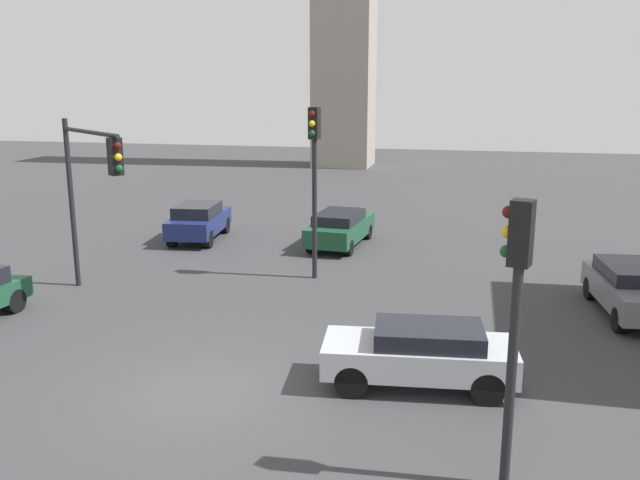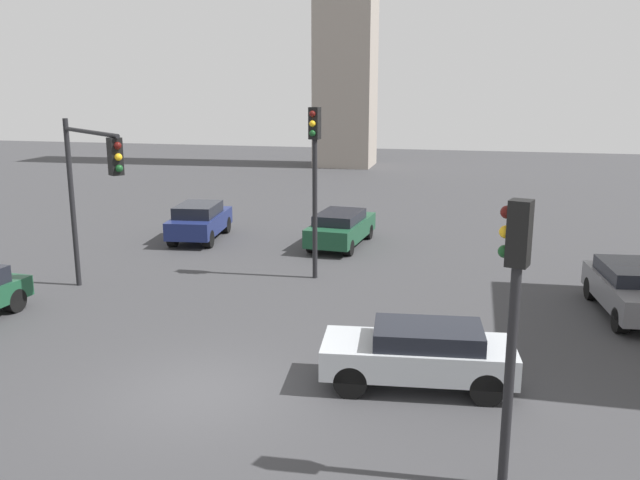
{
  "view_description": "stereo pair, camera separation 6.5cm",
  "coord_description": "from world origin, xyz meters",
  "px_view_note": "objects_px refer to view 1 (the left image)",
  "views": [
    {
      "loc": [
        5.32,
        -12.22,
        6.37
      ],
      "look_at": [
        1.25,
        5.96,
        2.0
      ],
      "focal_mm": 37.99,
      "sensor_mm": 36.0,
      "label": 1
    },
    {
      "loc": [
        5.38,
        -12.2,
        6.37
      ],
      "look_at": [
        1.25,
        5.96,
        2.0
      ],
      "focal_mm": 37.99,
      "sensor_mm": 36.0,
      "label": 2
    }
  ],
  "objects_px": {
    "car_2": "(199,221)",
    "traffic_light_3": "(314,162)",
    "car_1": "(421,353)",
    "traffic_light_0": "(91,174)",
    "car_4": "(340,227)",
    "car_3": "(632,289)",
    "traffic_light_2": "(516,291)"
  },
  "relations": [
    {
      "from": "car_2",
      "to": "traffic_light_3",
      "type": "bearing_deg",
      "value": -132.8
    },
    {
      "from": "car_1",
      "to": "traffic_light_0",
      "type": "bearing_deg",
      "value": -27.46
    },
    {
      "from": "traffic_light_3",
      "to": "car_4",
      "type": "xyz_separation_m",
      "value": [
        -0.03,
        4.63,
        -3.12
      ]
    },
    {
      "from": "traffic_light_3",
      "to": "car_2",
      "type": "distance_m",
      "value": 7.95
    },
    {
      "from": "traffic_light_3",
      "to": "car_2",
      "type": "relative_size",
      "value": 1.35
    },
    {
      "from": "car_2",
      "to": "car_3",
      "type": "relative_size",
      "value": 0.97
    },
    {
      "from": "traffic_light_0",
      "to": "traffic_light_2",
      "type": "bearing_deg",
      "value": 5.01
    },
    {
      "from": "traffic_light_0",
      "to": "traffic_light_3",
      "type": "relative_size",
      "value": 0.95
    },
    {
      "from": "car_3",
      "to": "car_4",
      "type": "relative_size",
      "value": 0.95
    },
    {
      "from": "traffic_light_3",
      "to": "car_3",
      "type": "xyz_separation_m",
      "value": [
        9.44,
        -1.62,
        -3.1
      ]
    },
    {
      "from": "car_1",
      "to": "car_2",
      "type": "relative_size",
      "value": 1.01
    },
    {
      "from": "traffic_light_2",
      "to": "traffic_light_0",
      "type": "bearing_deg",
      "value": -15.79
    },
    {
      "from": "traffic_light_3",
      "to": "car_1",
      "type": "bearing_deg",
      "value": 36.91
    },
    {
      "from": "traffic_light_0",
      "to": "car_2",
      "type": "height_order",
      "value": "traffic_light_0"
    },
    {
      "from": "traffic_light_2",
      "to": "traffic_light_3",
      "type": "distance_m",
      "value": 12.29
    },
    {
      "from": "traffic_light_0",
      "to": "car_4",
      "type": "height_order",
      "value": "traffic_light_0"
    },
    {
      "from": "traffic_light_0",
      "to": "car_3",
      "type": "xyz_separation_m",
      "value": [
        15.23,
        1.94,
        -2.99
      ]
    },
    {
      "from": "traffic_light_0",
      "to": "car_4",
      "type": "bearing_deg",
      "value": 92.55
    },
    {
      "from": "traffic_light_2",
      "to": "car_4",
      "type": "distance_m",
      "value": 16.72
    },
    {
      "from": "traffic_light_0",
      "to": "traffic_light_2",
      "type": "height_order",
      "value": "traffic_light_0"
    },
    {
      "from": "car_1",
      "to": "car_2",
      "type": "xyz_separation_m",
      "value": [
        -9.95,
        11.87,
        0.06
      ]
    },
    {
      "from": "traffic_light_0",
      "to": "car_2",
      "type": "bearing_deg",
      "value": 128.43
    },
    {
      "from": "traffic_light_0",
      "to": "car_4",
      "type": "xyz_separation_m",
      "value": [
        5.76,
        8.19,
        -3.01
      ]
    },
    {
      "from": "traffic_light_2",
      "to": "car_2",
      "type": "bearing_deg",
      "value": -36.03
    },
    {
      "from": "car_4",
      "to": "traffic_light_2",
      "type": "bearing_deg",
      "value": -154.4
    },
    {
      "from": "car_1",
      "to": "car_4",
      "type": "xyz_separation_m",
      "value": [
        -4.08,
        12.12,
        -0.0
      ]
    },
    {
      "from": "traffic_light_0",
      "to": "car_1",
      "type": "bearing_deg",
      "value": 15.91
    },
    {
      "from": "traffic_light_3",
      "to": "car_3",
      "type": "height_order",
      "value": "traffic_light_3"
    },
    {
      "from": "traffic_light_2",
      "to": "car_4",
      "type": "relative_size",
      "value": 1.05
    },
    {
      "from": "car_2",
      "to": "car_1",
      "type": "bearing_deg",
      "value": -146.21
    },
    {
      "from": "car_1",
      "to": "traffic_light_2",
      "type": "bearing_deg",
      "value": 109.45
    },
    {
      "from": "car_1",
      "to": "car_3",
      "type": "bearing_deg",
      "value": -138.21
    }
  ]
}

